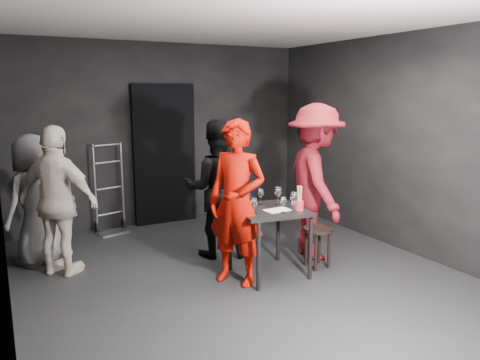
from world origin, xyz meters
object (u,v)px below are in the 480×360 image
hand_truck (111,217)px  tasting_table (270,217)px  wine_bottle (241,198)px  breadstick_cup (299,198)px  server_red (237,191)px  stool (318,236)px  woman_black (216,181)px  bystander_cream (58,194)px  bystander_grey (35,199)px  man_maroon (316,164)px

hand_truck → tasting_table: 2.70m
hand_truck → wine_bottle: 2.57m
breadstick_cup → server_red: bearing=162.9°
stool → woman_black: 1.37m
hand_truck → wine_bottle: bearing=-84.9°
bystander_cream → wine_bottle: size_ratio=5.30×
hand_truck → bystander_cream: (-0.83, -1.32, 0.68)m
hand_truck → stool: (1.78, -2.47, 0.14)m
hand_truck → bystander_grey: bearing=-156.6°
man_maroon → breadstick_cup: size_ratio=8.03×
woman_black → wine_bottle: 0.77m
tasting_table → stool: bearing=-7.1°
tasting_table → woman_black: size_ratio=0.40×
server_red → wine_bottle: size_ratio=5.80×
man_maroon → hand_truck: bearing=59.0°
stool → breadstick_cup: bearing=-158.7°
woman_black → wine_bottle: woman_black is taller
woman_black → bystander_cream: bearing=14.8°
tasting_table → bystander_cream: 2.29m
server_red → bystander_grey: (-1.80, 1.59, -0.22)m
man_maroon → wine_bottle: size_ratio=6.74×
hand_truck → breadstick_cup: bearing=-77.1°
bystander_grey → server_red: bearing=97.9°
hand_truck → tasting_table: (1.18, -2.40, 0.42)m
stool → man_maroon: bearing=60.8°
wine_bottle → breadstick_cup: 0.61m
tasting_table → wine_bottle: (-0.31, 0.07, 0.23)m
stool → wine_bottle: (-0.91, 0.15, 0.51)m
server_red → woman_black: server_red is taller
tasting_table → bystander_cream: size_ratio=0.41×
stool → server_red: server_red is taller
woman_black → bystander_grey: woman_black is taller
bystander_cream → woman_black: bearing=-142.1°
woman_black → tasting_table: bearing=128.4°
tasting_table → bystander_grey: bearing=144.7°
hand_truck → bystander_cream: size_ratio=0.70×
hand_truck → breadstick_cup: size_ratio=4.45×
tasting_table → bystander_cream: bearing=152.0°
man_maroon → bystander_cream: man_maroon is taller
tasting_table → bystander_grey: 2.71m
hand_truck → wine_bottle: (0.87, -2.32, 0.65)m
server_red → tasting_table: bearing=57.7°
tasting_table → stool: (0.60, -0.07, -0.28)m
stool → bystander_cream: bystander_cream is taller
bystander_cream → man_maroon: bearing=-151.3°
man_maroon → breadstick_cup: (-0.55, -0.46, -0.27)m
stool → man_maroon: size_ratio=0.20×
stool → breadstick_cup: 0.64m
tasting_table → bystander_cream: bystander_cream is taller
stool → man_maroon: (0.17, 0.31, 0.78)m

